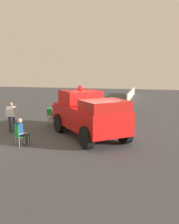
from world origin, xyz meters
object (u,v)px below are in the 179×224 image
object	(u,v)px
lawn_chair_near_truck	(19,133)
lawn_chair_by_car	(51,114)
vintage_fire_truck	(87,114)
spectator_standing	(11,115)
traffic_cone	(97,115)
spectator_seated	(22,131)

from	to	relation	value
lawn_chair_near_truck	lawn_chair_by_car	bearing A→B (deg)	-176.10
vintage_fire_truck	lawn_chair_near_truck	distance (m)	3.62
lawn_chair_near_truck	lawn_chair_by_car	distance (m)	4.98
spectator_standing	traffic_cone	size ratio (longest dim) A/B	2.64
lawn_chair_near_truck	spectator_seated	distance (m)	0.17
lawn_chair_near_truck	traffic_cone	world-z (taller)	lawn_chair_near_truck
vintage_fire_truck	lawn_chair_near_truck	xyz separation A→B (m)	(2.40, -2.64, -0.61)
vintage_fire_truck	lawn_chair_near_truck	size ratio (longest dim) A/B	5.86
lawn_chair_by_car	spectator_seated	xyz separation A→B (m)	(4.87, 0.43, 0.11)
lawn_chair_near_truck	spectator_seated	world-z (taller)	spectator_seated
traffic_cone	lawn_chair_near_truck	bearing A→B (deg)	-17.17
lawn_chair_by_car	traffic_cone	world-z (taller)	lawn_chair_by_car
spectator_standing	traffic_cone	bearing A→B (deg)	140.63
vintage_fire_truck	spectator_standing	bearing A→B (deg)	-89.48
lawn_chair_by_car	spectator_seated	distance (m)	4.89
lawn_chair_by_car	spectator_standing	distance (m)	2.95
vintage_fire_truck	spectator_seated	distance (m)	3.47
lawn_chair_near_truck	lawn_chair_by_car	world-z (taller)	same
vintage_fire_truck	spectator_standing	size ratio (longest dim) A/B	3.57
lawn_chair_near_truck	traffic_cone	bearing A→B (deg)	162.83
traffic_cone	spectator_standing	bearing A→B (deg)	-39.37
lawn_chair_near_truck	spectator_standing	world-z (taller)	spectator_standing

